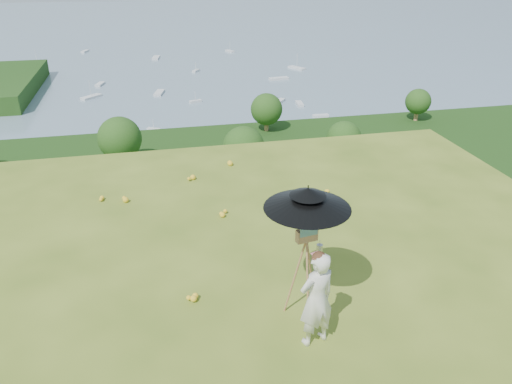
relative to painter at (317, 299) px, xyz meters
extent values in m
plane|color=#536B1E|center=(-0.19, 1.52, -0.78)|extent=(14.00, 14.00, 0.00)
cube|color=#15350E|center=(-0.19, 36.52, -29.78)|extent=(140.00, 56.00, 22.00)
cube|color=slate|center=(-0.19, 76.52, -36.78)|extent=(170.00, 28.00, 8.00)
plane|color=#6E8F9E|center=(-0.19, 241.52, -34.78)|extent=(700.00, 700.00, 0.00)
imported|color=silver|center=(0.00, 0.00, 0.00)|extent=(0.65, 0.52, 1.56)
camera|label=1|loc=(-2.08, -5.42, 4.50)|focal=35.00mm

